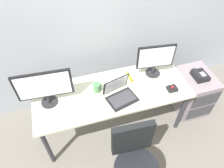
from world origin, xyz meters
The scene contains 14 objects.
ground_plane centered at (0.00, 0.00, 0.00)m, with size 8.00×8.00×0.00m, color slate.
back_wall centered at (0.00, 0.68, 1.40)m, with size 6.00×0.10×2.80m, color #A2ABB3.
desk centered at (0.00, 0.00, 0.63)m, with size 1.76×0.67×0.71m.
file_cabinet centered at (1.16, 0.00, 0.30)m, with size 0.42×0.53×0.61m.
desk_phone centered at (1.15, -0.01, 0.64)m, with size 0.17×0.20×0.09m.
office_chair centered at (0.01, -0.76, 0.41)m, with size 0.52×0.52×0.92m.
monitor_main centered at (-0.69, 0.04, 0.96)m, with size 0.56×0.18×0.44m.
monitor_side centered at (0.56, 0.13, 0.94)m, with size 0.44×0.18×0.41m.
keyboard centered at (-0.44, -0.17, 0.72)m, with size 0.42×0.17×0.03m.
laptop centered at (0.06, -0.10, 0.76)m, with size 0.37×0.34×0.24m.
trackball_mouse centered at (0.66, -0.18, 0.73)m, with size 0.11×0.09×0.07m.
coffee_mug centered at (-0.16, 0.06, 0.76)m, with size 0.09×0.08×0.11m.
paper_notepad centered at (0.41, -0.13, 0.71)m, with size 0.15×0.21×0.01m, color white.
banana centered at (0.26, 0.15, 0.73)m, with size 0.19×0.04×0.04m, color yellow.
Camera 1 is at (-0.45, -1.50, 2.51)m, focal length 33.81 mm.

